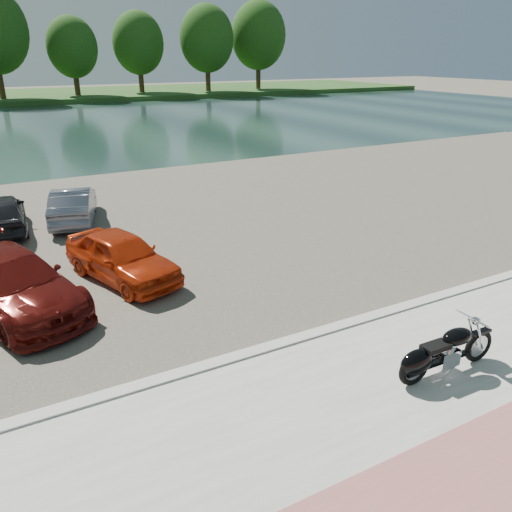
{
  "coord_description": "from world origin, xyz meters",
  "views": [
    {
      "loc": [
        -6.01,
        -5.6,
        5.71
      ],
      "look_at": [
        -0.64,
        4.35,
        1.1
      ],
      "focal_mm": 35.0,
      "sensor_mm": 36.0,
      "label": 1
    }
  ],
  "objects": [
    {
      "name": "car_3",
      "position": [
        -6.03,
        6.36,
        0.74
      ],
      "size": [
        3.49,
        5.21,
        1.4
      ],
      "primitive_type": "imported",
      "rotation": [
        0.0,
        0.0,
        0.35
      ],
      "color": "#510F0B",
      "rests_on": "parking_lot"
    },
    {
      "name": "promenade",
      "position": [
        0.0,
        -1.0,
        0.05
      ],
      "size": [
        60.0,
        6.0,
        0.1
      ],
      "primitive_type": "cube",
      "color": "#9F9C96",
      "rests_on": "ground"
    },
    {
      "name": "far_trees",
      "position": [
        4.36,
        65.79,
        7.49
      ],
      "size": [
        70.25,
        10.68,
        12.52
      ],
      "color": "#3C2C16",
      "rests_on": "far_bank"
    },
    {
      "name": "car_9",
      "position": [
        -3.59,
        12.68,
        0.67
      ],
      "size": [
        2.26,
        4.04,
        1.26
      ],
      "primitive_type": "imported",
      "rotation": [
        0.0,
        0.0,
        2.88
      ],
      "color": "slate",
      "rests_on": "parking_lot"
    },
    {
      "name": "ground",
      "position": [
        0.0,
        0.0,
        0.0
      ],
      "size": [
        200.0,
        200.0,
        0.0
      ],
      "primitive_type": "plane",
      "color": "#595447",
      "rests_on": "ground"
    },
    {
      "name": "motorcycle",
      "position": [
        0.69,
        -0.31,
        0.56
      ],
      "size": [
        2.33,
        0.75,
        1.05
      ],
      "rotation": [
        0.0,
        0.0,
        -0.02
      ],
      "color": "black",
      "rests_on": "promenade"
    },
    {
      "name": "far_bank",
      "position": [
        0.0,
        72.0,
        0.3
      ],
      "size": [
        120.0,
        24.0,
        0.6
      ],
      "primitive_type": "cube",
      "color": "#224217",
      "rests_on": "ground"
    },
    {
      "name": "kerb",
      "position": [
        0.0,
        2.0,
        0.07
      ],
      "size": [
        60.0,
        0.3,
        0.14
      ],
      "primitive_type": "cube",
      "color": "#9F9C96",
      "rests_on": "ground"
    },
    {
      "name": "parking_lot",
      "position": [
        0.0,
        11.0,
        0.02
      ],
      "size": [
        60.0,
        18.0,
        0.04
      ],
      "primitive_type": "cube",
      "color": "#474039",
      "rests_on": "ground"
    },
    {
      "name": "car_8",
      "position": [
        -5.95,
        12.69,
        0.7
      ],
      "size": [
        1.72,
        3.92,
        1.31
      ],
      "primitive_type": "imported",
      "rotation": [
        0.0,
        0.0,
        3.1
      ],
      "color": "black",
      "rests_on": "parking_lot"
    },
    {
      "name": "river",
      "position": [
        0.0,
        40.0,
        0.0
      ],
      "size": [
        120.0,
        40.0,
        0.0
      ],
      "primitive_type": "cube",
      "color": "#1A2E2C",
      "rests_on": "ground"
    },
    {
      "name": "car_4",
      "position": [
        -3.33,
        6.9,
        0.69
      ],
      "size": [
        2.7,
        4.13,
        1.31
      ],
      "primitive_type": "imported",
      "rotation": [
        0.0,
        0.0,
        0.33
      ],
      "color": "#BA2D0C",
      "rests_on": "parking_lot"
    }
  ]
}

